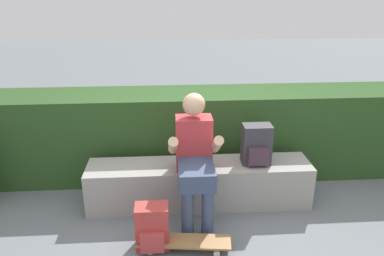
{
  "coord_description": "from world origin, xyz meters",
  "views": [
    {
      "loc": [
        -0.31,
        -3.08,
        2.14
      ],
      "look_at": [
        -0.06,
        0.51,
        0.76
      ],
      "focal_mm": 35.82,
      "sensor_mm": 36.0,
      "label": 1
    }
  ],
  "objects_px": {
    "person_skater": "(195,155)",
    "skateboard_near_person": "(184,242)",
    "bench_main": "(199,184)",
    "backpack_on_ground": "(152,228)",
    "backpack_on_bench": "(257,145)"
  },
  "relations": [
    {
      "from": "skateboard_near_person",
      "to": "backpack_on_bench",
      "type": "relative_size",
      "value": 2.04
    },
    {
      "from": "bench_main",
      "to": "backpack_on_ground",
      "type": "distance_m",
      "value": 0.81
    },
    {
      "from": "person_skater",
      "to": "backpack_on_ground",
      "type": "height_order",
      "value": "person_skater"
    },
    {
      "from": "bench_main",
      "to": "backpack_on_ground",
      "type": "bearing_deg",
      "value": -124.23
    },
    {
      "from": "bench_main",
      "to": "backpack_on_ground",
      "type": "relative_size",
      "value": 5.57
    },
    {
      "from": "bench_main",
      "to": "backpack_on_bench",
      "type": "distance_m",
      "value": 0.7
    },
    {
      "from": "skateboard_near_person",
      "to": "bench_main",
      "type": "bearing_deg",
      "value": 74.89
    },
    {
      "from": "backpack_on_ground",
      "to": "person_skater",
      "type": "bearing_deg",
      "value": 49.34
    },
    {
      "from": "skateboard_near_person",
      "to": "person_skater",
      "type": "bearing_deg",
      "value": 75.33
    },
    {
      "from": "bench_main",
      "to": "skateboard_near_person",
      "type": "xyz_separation_m",
      "value": [
        -0.19,
        -0.72,
        -0.15
      ]
    },
    {
      "from": "person_skater",
      "to": "skateboard_near_person",
      "type": "height_order",
      "value": "person_skater"
    },
    {
      "from": "bench_main",
      "to": "backpack_on_ground",
      "type": "xyz_separation_m",
      "value": [
        -0.46,
        -0.67,
        -0.03
      ]
    },
    {
      "from": "backpack_on_bench",
      "to": "backpack_on_ground",
      "type": "relative_size",
      "value": 1.0
    },
    {
      "from": "bench_main",
      "to": "backpack_on_ground",
      "type": "height_order",
      "value": "bench_main"
    },
    {
      "from": "person_skater",
      "to": "backpack_on_bench",
      "type": "relative_size",
      "value": 2.98
    }
  ]
}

